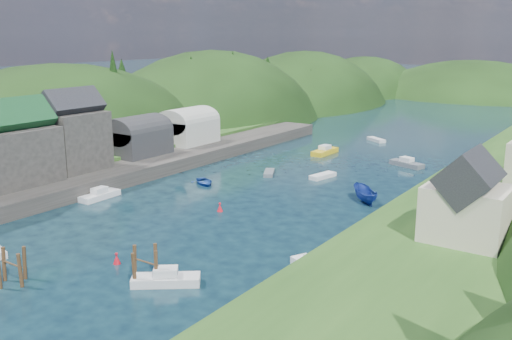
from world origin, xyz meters
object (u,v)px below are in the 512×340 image
Objects in this scene: piling_cluster_near at (12,270)px; piling_cluster_far at (145,268)px; channel_buoy_near at (117,259)px; channel_buoy_far at (220,207)px.

piling_cluster_near is 0.99× the size of piling_cluster_far.
channel_buoy_near is (-5.00, 1.28, -0.77)m from piling_cluster_far.
piling_cluster_near is 25.80m from channel_buoy_far.
piling_cluster_near is at bearing -116.34° from channel_buoy_near.
piling_cluster_far is 3.30× the size of channel_buoy_near.
piling_cluster_near is 8.86m from channel_buoy_near.
piling_cluster_near is 3.26× the size of channel_buoy_near.
channel_buoy_near is at bearing 165.68° from piling_cluster_far.
piling_cluster_near reaches higher than channel_buoy_near.
piling_cluster_far is 5.22m from channel_buoy_near.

